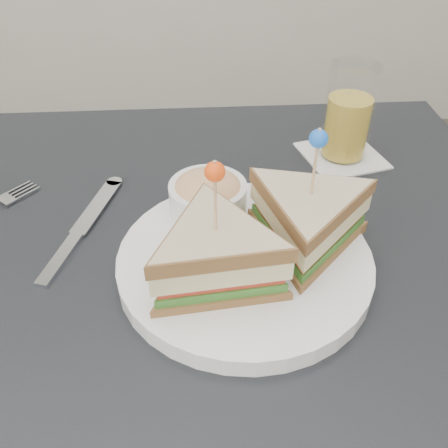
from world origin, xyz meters
TOP-DOWN VIEW (x-y plane):
  - table at (0.00, 0.00)m, footprint 0.80×0.80m
  - plate_meal at (0.04, -0.01)m, footprint 0.37×0.37m
  - cutlery_knife at (-0.16, 0.07)m, footprint 0.08×0.21m
  - drink_set at (0.20, 0.22)m, footprint 0.13×0.13m

SIDE VIEW (x-z plane):
  - table at x=0.00m, z-range 0.30..1.05m
  - cutlery_knife at x=-0.16m, z-range 0.75..0.76m
  - plate_meal at x=0.04m, z-range 0.71..0.88m
  - drink_set at x=0.20m, z-range 0.74..0.88m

